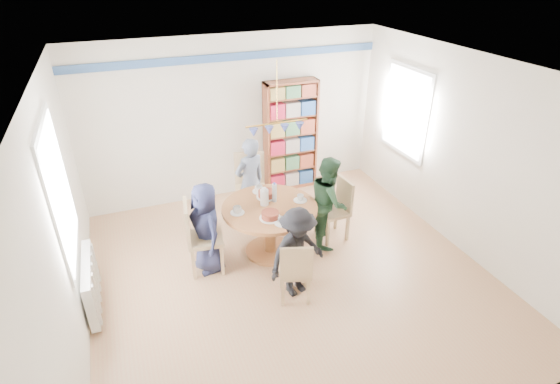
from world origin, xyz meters
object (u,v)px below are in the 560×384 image
chair_far (250,183)px  person_near (297,253)px  dining_table (270,219)px  chair_near (295,269)px  chair_left (198,234)px  person_far (250,182)px  person_left (207,228)px  chair_right (338,206)px  person_right (329,201)px  bookshelf (290,137)px  radiator (91,284)px

chair_far → person_near: person_near is taller
dining_table → chair_near: bearing=-93.0°
chair_left → person_far: size_ratio=0.73×
person_left → person_far: bearing=123.7°
chair_right → person_right: (-0.19, -0.07, 0.16)m
chair_far → person_far: person_far is taller
chair_near → bookshelf: bearing=68.9°
person_left → chair_left: bearing=-101.0°
chair_near → bookshelf: bookshelf is taller
chair_right → chair_near: bearing=-136.4°
chair_right → person_far: person_far is taller
bookshelf → chair_near: bearing=-111.1°
radiator → person_left: person_left is taller
chair_near → person_near: size_ratio=0.72×
chair_right → person_right: 0.26m
bookshelf → person_near: bearing=-110.6°
chair_left → dining_table: bearing=1.8°
bookshelf → chair_left: bearing=-138.4°
chair_left → chair_near: size_ratio=1.19×
chair_far → person_right: bearing=-52.8°
person_right → chair_near: bearing=158.4°
chair_far → person_near: (-0.03, -1.95, 0.02)m
radiator → person_left: size_ratio=0.79×
chair_near → chair_far: bearing=87.1°
radiator → dining_table: bearing=6.8°
dining_table → person_left: size_ratio=1.03×
person_near → radiator: bearing=149.7°
dining_table → chair_left: 1.00m
radiator → chair_near: chair_near is taller
chair_left → person_far: (0.99, 0.88, 0.14)m
chair_far → chair_near: (-0.11, -2.09, -0.11)m
radiator → person_right: (3.21, 0.24, 0.32)m
person_left → dining_table: bearing=80.3°
chair_left → person_right: size_ratio=0.76×
radiator → chair_right: 3.42m
dining_table → chair_left: size_ratio=1.27×
chair_left → person_near: (1.02, -0.87, 0.04)m
bookshelf → person_right: bearing=-94.8°
person_near → bookshelf: bookshelf is taller
person_left → person_near: bearing=34.5°
person_far → person_right: bearing=116.9°
chair_far → bookshelf: bookshelf is taller
person_far → person_near: bearing=73.2°
chair_right → person_near: size_ratio=0.77×
person_far → bookshelf: bearing=-156.5°
chair_far → bookshelf: 1.26m
person_far → person_left: bearing=27.4°
person_right → bookshelf: 1.83m
person_far → bookshelf: (1.03, 0.91, 0.24)m
bookshelf → chair_far: bearing=-143.8°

